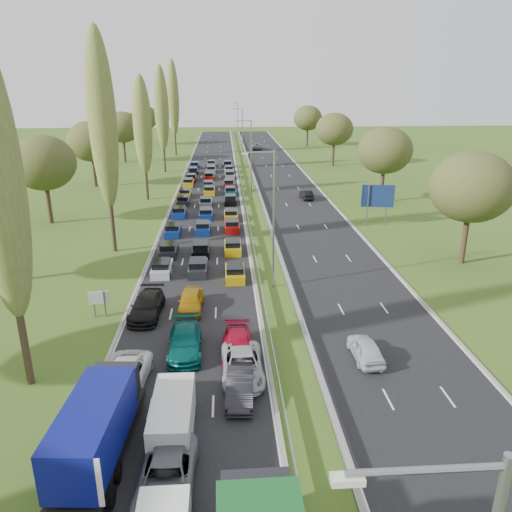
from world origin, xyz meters
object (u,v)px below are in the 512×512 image
object	(u,v)px
near_car_3	(147,306)
direction_sign	(378,198)
blue_lorry	(99,425)
near_car_2	(124,377)
white_van_rear	(173,414)
info_sign	(99,300)

from	to	relation	value
near_car_3	direction_sign	distance (m)	35.06
direction_sign	blue_lorry	bearing A→B (deg)	-122.31
near_car_3	blue_lorry	size ratio (longest dim) A/B	0.64
near_car_3	near_car_2	bearing A→B (deg)	-86.65
near_car_3	blue_lorry	distance (m)	15.59
near_car_2	near_car_3	xyz separation A→B (m)	(-0.04, 9.80, 0.03)
near_car_2	blue_lorry	size ratio (longest dim) A/B	0.64
near_car_2	direction_sign	size ratio (longest dim) A/B	1.06
near_car_3	white_van_rear	distance (m)	14.26
near_car_3	info_sign	world-z (taller)	info_sign
white_van_rear	info_sign	size ratio (longest dim) A/B	2.45
info_sign	direction_sign	distance (m)	37.66
near_car_2	white_van_rear	world-z (taller)	white_van_rear
near_car_2	white_van_rear	size ratio (longest dim) A/B	1.08
near_car_2	white_van_rear	xyz separation A→B (m)	(3.28, -4.07, 0.27)
near_car_3	info_sign	xyz separation A→B (m)	(-3.60, 0.06, 0.55)
near_car_3	info_sign	bearing A→B (deg)	-177.88
direction_sign	near_car_2	bearing A→B (deg)	-126.48
blue_lorry	direction_sign	distance (m)	47.10
blue_lorry	near_car_2	bearing A→B (deg)	94.48
near_car_2	info_sign	world-z (taller)	info_sign
near_car_2	near_car_3	bearing A→B (deg)	94.57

